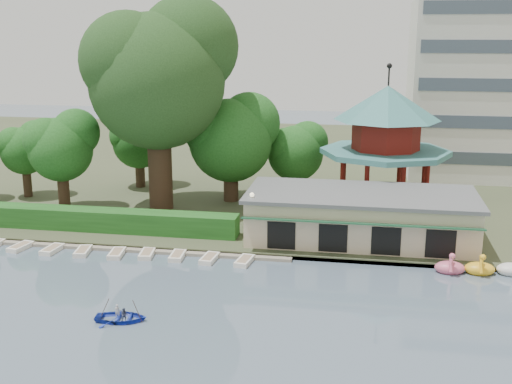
% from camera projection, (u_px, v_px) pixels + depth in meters
% --- Properties ---
extents(ground_plane, '(220.00, 220.00, 0.00)m').
position_uv_depth(ground_plane, '(160.00, 365.00, 33.71)').
color(ground_plane, slate).
rests_on(ground_plane, ground).
extents(shore, '(220.00, 70.00, 0.40)m').
position_uv_depth(shore, '(286.00, 164.00, 83.30)').
color(shore, '#424930').
rests_on(shore, ground).
extents(embankment, '(220.00, 0.60, 0.30)m').
position_uv_depth(embankment, '(229.00, 253.00, 50.19)').
color(embankment, gray).
rests_on(embankment, ground).
extents(dock, '(34.00, 1.60, 0.24)m').
position_uv_depth(dock, '(85.00, 245.00, 52.10)').
color(dock, gray).
rests_on(dock, ground).
extents(boathouse, '(18.60, 9.39, 3.90)m').
position_uv_depth(boathouse, '(361.00, 215.00, 52.43)').
color(boathouse, beige).
rests_on(boathouse, shore).
extents(pavilion, '(12.40, 12.40, 13.50)m').
position_uv_depth(pavilion, '(386.00, 135.00, 60.41)').
color(pavilion, beige).
rests_on(pavilion, shore).
extents(hedge, '(30.00, 2.00, 1.80)m').
position_uv_depth(hedge, '(68.00, 218.00, 55.46)').
color(hedge, '#215C1F').
rests_on(hedge, shore).
extents(lamp_post, '(0.36, 0.36, 4.28)m').
position_uv_depth(lamp_post, '(252.00, 209.00, 50.77)').
color(lamp_post, black).
rests_on(lamp_post, shore).
extents(big_tree, '(13.82, 12.88, 19.95)m').
position_uv_depth(big_tree, '(159.00, 70.00, 58.78)').
color(big_tree, '#3A281C').
rests_on(big_tree, shore).
extents(small_trees, '(39.13, 16.04, 10.79)m').
position_uv_depth(small_trees, '(157.00, 141.00, 63.99)').
color(small_trees, '#3A281C').
rests_on(small_trees, shore).
extents(moored_rowboats, '(29.60, 2.77, 0.36)m').
position_uv_depth(moored_rowboats, '(68.00, 250.00, 50.86)').
color(moored_rowboats, white).
rests_on(moored_rowboats, ground).
extents(rowboat_with_passengers, '(4.76, 3.67, 2.01)m').
position_uv_depth(rowboat_with_passengers, '(121.00, 314.00, 38.75)').
color(rowboat_with_passengers, '#1E37B3').
rests_on(rowboat_with_passengers, ground).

